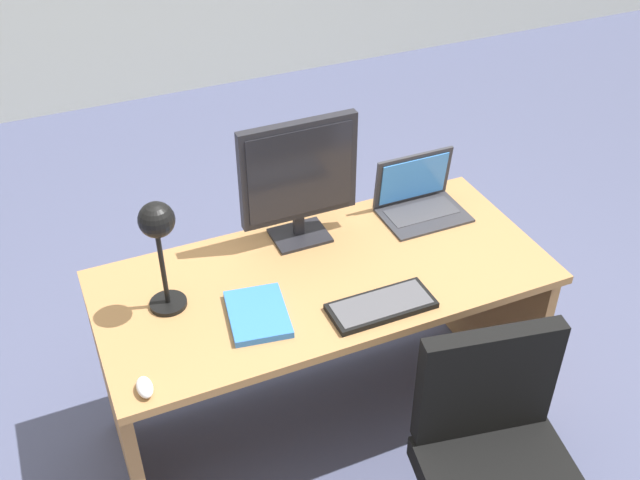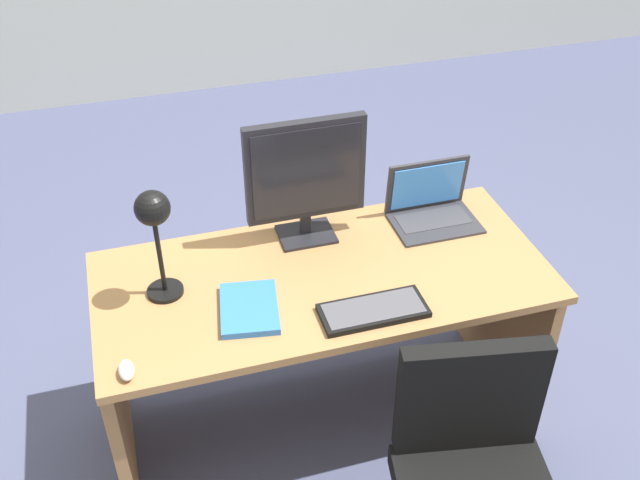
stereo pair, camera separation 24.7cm
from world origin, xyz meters
TOP-DOWN VIEW (x-y plane):
  - ground at (0.00, 1.50)m, footprint 12.00×12.00m
  - desk at (0.00, 0.05)m, footprint 1.54×0.70m
  - monitor at (0.01, 0.23)m, footprint 0.42×0.16m
  - laptop at (0.48, 0.22)m, footprint 0.32×0.23m
  - keyboard at (0.10, -0.23)m, footprint 0.34×0.15m
  - mouse at (-0.68, -0.28)m, footprint 0.05×0.08m
  - desk_lamp at (-0.53, 0.03)m, footprint 0.12×0.14m
  - book at (-0.28, -0.11)m, footprint 0.22×0.27m

SIDE VIEW (x-z plane):
  - ground at x=0.00m, z-range 0.00..0.00m
  - desk at x=0.00m, z-range 0.14..0.87m
  - keyboard at x=0.10m, z-range 0.74..0.76m
  - book at x=-0.28m, z-range 0.74..0.76m
  - mouse at x=-0.68m, z-range 0.74..0.77m
  - laptop at x=0.48m, z-range 0.69..0.91m
  - monitor at x=0.01m, z-range 0.77..1.23m
  - desk_lamp at x=-0.53m, z-range 0.83..1.24m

